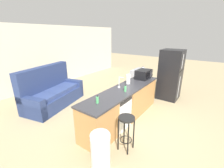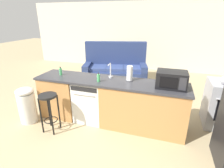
# 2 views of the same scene
# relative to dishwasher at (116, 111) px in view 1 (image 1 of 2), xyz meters

# --- Properties ---
(ground_plane) EXTENTS (24.00, 24.00, 0.00)m
(ground_plane) POSITION_rel_dishwasher_xyz_m (0.25, 0.00, -0.42)
(ground_plane) COLOR tan
(wall_back) EXTENTS (10.00, 0.06, 2.60)m
(wall_back) POSITION_rel_dishwasher_xyz_m (0.55, 4.20, 0.88)
(wall_back) COLOR beige
(wall_back) RESTS_ON ground_plane
(kitchen_counter) EXTENTS (2.94, 0.66, 0.90)m
(kitchen_counter) POSITION_rel_dishwasher_xyz_m (0.49, 0.00, -0.00)
(kitchen_counter) COLOR #B77F47
(kitchen_counter) RESTS_ON ground_plane
(dishwasher) EXTENTS (0.58, 0.61, 0.84)m
(dishwasher) POSITION_rel_dishwasher_xyz_m (0.00, 0.00, 0.00)
(dishwasher) COLOR white
(dishwasher) RESTS_ON ground_plane
(stove_range) EXTENTS (0.76, 0.68, 0.90)m
(stove_range) POSITION_rel_dishwasher_xyz_m (2.60, 0.55, 0.03)
(stove_range) COLOR #A8AAB2
(stove_range) RESTS_ON ground_plane
(refrigerator) EXTENTS (0.72, 0.73, 1.74)m
(refrigerator) POSITION_rel_dishwasher_xyz_m (2.60, -0.55, 0.45)
(refrigerator) COLOR black
(refrigerator) RESTS_ON ground_plane
(microwave) EXTENTS (0.50, 0.37, 0.28)m
(microwave) POSITION_rel_dishwasher_xyz_m (1.52, -0.00, 0.62)
(microwave) COLOR black
(microwave) RESTS_ON kitchen_counter
(sink_faucet) EXTENTS (0.07, 0.18, 0.30)m
(sink_faucet) POSITION_rel_dishwasher_xyz_m (0.38, 0.14, 0.61)
(sink_faucet) COLOR silver
(sink_faucet) RESTS_ON kitchen_counter
(paper_towel_roll) EXTENTS (0.14, 0.14, 0.28)m
(paper_towel_roll) POSITION_rel_dishwasher_xyz_m (0.77, 0.11, 0.62)
(paper_towel_roll) COLOR #4C4C51
(paper_towel_roll) RESTS_ON kitchen_counter
(soap_bottle) EXTENTS (0.06, 0.06, 0.18)m
(soap_bottle) POSITION_rel_dishwasher_xyz_m (0.24, -0.12, 0.55)
(soap_bottle) COLOR #4CB266
(soap_bottle) RESTS_ON kitchen_counter
(dish_soap_bottle) EXTENTS (0.06, 0.06, 0.18)m
(dish_soap_bottle) POSITION_rel_dishwasher_xyz_m (-0.65, 0.01, 0.55)
(dish_soap_bottle) COLOR #4CB266
(dish_soap_bottle) RESTS_ON kitchen_counter
(kettle) EXTENTS (0.21, 0.17, 0.19)m
(kettle) POSITION_rel_dishwasher_xyz_m (2.43, 0.42, 0.56)
(kettle) COLOR #B2B2B7
(kettle) RESTS_ON stove_range
(bar_stool) EXTENTS (0.32, 0.32, 0.74)m
(bar_stool) POSITION_rel_dishwasher_xyz_m (-0.54, -0.62, 0.11)
(bar_stool) COLOR black
(bar_stool) RESTS_ON ground_plane
(trash_bin) EXTENTS (0.35, 0.35, 0.74)m
(trash_bin) POSITION_rel_dishwasher_xyz_m (-1.18, -0.50, -0.04)
(trash_bin) COLOR white
(trash_bin) RESTS_ON ground_plane
(couch) EXTENTS (2.16, 1.36, 1.27)m
(couch) POSITION_rel_dishwasher_xyz_m (-0.20, 2.41, -0.03)
(couch) COLOR navy
(couch) RESTS_ON ground_plane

